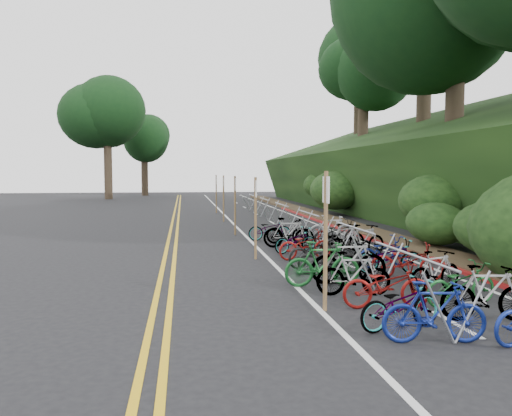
# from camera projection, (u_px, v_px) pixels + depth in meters

# --- Properties ---
(ground) EXTENTS (120.00, 120.00, 0.00)m
(ground) POSITION_uv_depth(u_px,v_px,m) (262.00, 302.00, 10.18)
(ground) COLOR black
(ground) RESTS_ON ground
(road_markings) EXTENTS (7.47, 80.00, 0.01)m
(road_markings) POSITION_uv_depth(u_px,v_px,m) (238.00, 238.00, 20.23)
(road_markings) COLOR gold
(road_markings) RESTS_ON ground
(red_curb) EXTENTS (0.25, 28.00, 0.10)m
(red_curb) POSITION_uv_depth(u_px,v_px,m) (343.00, 229.00, 22.84)
(red_curb) COLOR maroon
(red_curb) RESTS_ON ground
(embankment) EXTENTS (14.30, 48.14, 9.11)m
(embankment) POSITION_uv_depth(u_px,v_px,m) (421.00, 174.00, 30.66)
(embankment) COLOR black
(embankment) RESTS_ON ground
(tree_cluster) EXTENTS (32.59, 54.16, 18.64)m
(tree_cluster) POSITION_uv_depth(u_px,v_px,m) (357.00, 35.00, 32.53)
(tree_cluster) COLOR #2D2319
(tree_cluster) RESTS_ON ground
(bike_rack_front) EXTENTS (1.13, 3.26, 1.15)m
(bike_rack_front) POSITION_uv_depth(u_px,v_px,m) (411.00, 270.00, 9.09)
(bike_rack_front) COLOR gray
(bike_rack_front) RESTS_ON ground
(bike_racks_rest) EXTENTS (1.14, 23.00, 1.17)m
(bike_racks_rest) POSITION_uv_depth(u_px,v_px,m) (282.00, 211.00, 23.38)
(bike_racks_rest) COLOR gray
(bike_racks_rest) RESTS_ON ground
(signpost_near) EXTENTS (0.08, 0.40, 2.66)m
(signpost_near) POSITION_uv_depth(u_px,v_px,m) (326.00, 232.00, 9.40)
(signpost_near) COLOR brown
(signpost_near) RESTS_ON ground
(signposts_rest) EXTENTS (0.08, 18.40, 2.50)m
(signposts_rest) POSITION_uv_depth(u_px,v_px,m) (229.00, 198.00, 23.98)
(signposts_rest) COLOR brown
(signposts_rest) RESTS_ON ground
(bike_front) EXTENTS (0.55, 1.78, 1.06)m
(bike_front) POSITION_uv_depth(u_px,v_px,m) (322.00, 264.00, 11.48)
(bike_front) COLOR #144C1E
(bike_front) RESTS_ON ground
(bike_valet) EXTENTS (3.05, 13.92, 1.10)m
(bike_valet) POSITION_uv_depth(u_px,v_px,m) (354.00, 253.00, 13.40)
(bike_valet) COLOR navy
(bike_valet) RESTS_ON ground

